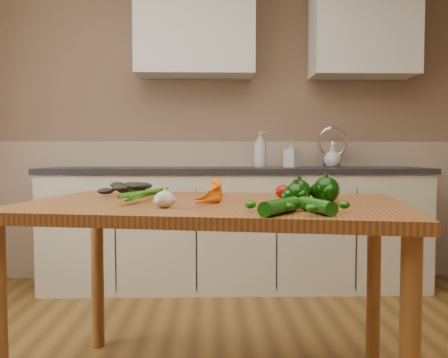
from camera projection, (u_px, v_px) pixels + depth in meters
name	position (u px, v px, depth m)	size (l,w,h in m)	color
room	(204.00, 83.00, 1.70)	(4.04, 5.04, 2.64)	brown
counter_run	(236.00, 226.00, 3.76)	(2.84, 0.64, 1.14)	beige
upper_cabinets	(275.00, 30.00, 3.82)	(2.15, 0.35, 0.70)	silver
table	(213.00, 224.00, 2.04)	(1.67, 1.24, 0.81)	#96582B
soap_bottle_a	(260.00, 149.00, 3.81)	(0.11, 0.11, 0.27)	silver
soap_bottle_b	(291.00, 154.00, 3.84)	(0.09, 0.09, 0.20)	silver
soap_bottle_c	(333.00, 156.00, 3.86)	(0.13, 0.13, 0.17)	silver
carrot_bunch	(191.00, 192.00, 2.04)	(0.28, 0.22, 0.08)	#E25B05
leafy_greens	(126.00, 184.00, 2.33)	(0.22, 0.19, 0.11)	black
garlic_bulb	(164.00, 199.00, 1.80)	(0.07, 0.07, 0.06)	beige
pepper_a	(299.00, 192.00, 1.97)	(0.09, 0.09, 0.09)	black
pepper_b	(326.00, 190.00, 1.98)	(0.10, 0.10, 0.10)	black
pepper_c	(296.00, 195.00, 1.82)	(0.09, 0.09, 0.09)	black
tomato_a	(283.00, 192.00, 2.16)	(0.07, 0.07, 0.06)	#8A0B02
tomato_b	(291.00, 191.00, 2.21)	(0.06, 0.06, 0.06)	#C85B05
tomato_c	(331.00, 191.00, 2.12)	(0.08, 0.08, 0.07)	#C85B05
zucchini_a	(317.00, 206.00, 1.65)	(0.05, 0.05, 0.20)	#0B4407
zucchini_b	(280.00, 206.00, 1.62)	(0.05, 0.05, 0.22)	#0B4407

